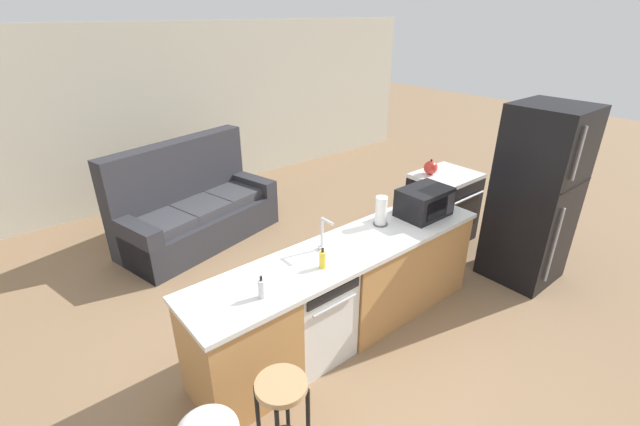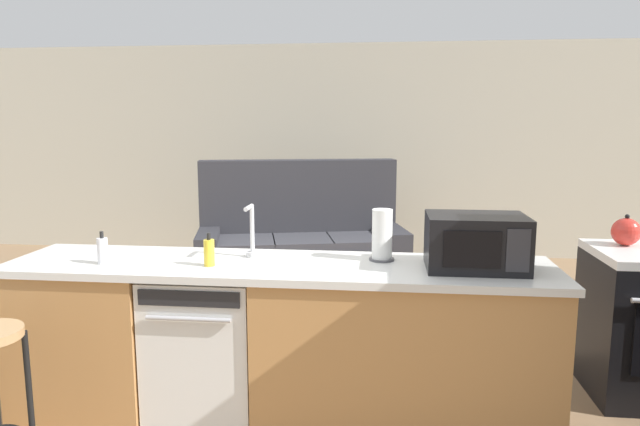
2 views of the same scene
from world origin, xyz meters
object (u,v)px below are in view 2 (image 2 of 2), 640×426
Objects in this scene: paper_towel_roll at (382,236)px; microwave at (476,242)px; soap_bottle at (209,252)px; kettle at (626,232)px; couch at (301,248)px; dish_soap_bottle at (103,250)px; dishwasher at (209,345)px.

microwave is at bearing -15.02° from paper_towel_roll.
soap_bottle is at bearing -175.98° from microwave.
couch reaches higher than kettle.
paper_towel_roll is 1.50m from dish_soap_bottle.
soap_bottle is (-0.90, -0.23, -0.07)m from paper_towel_roll.
dishwasher is 1.14m from paper_towel_roll.
soap_bottle is 0.08× the size of couch.
dish_soap_bottle is at bearing -167.03° from dishwasher.
paper_towel_roll reaches higher than kettle.
microwave is 2.99m from couch.
dishwasher is 0.39× the size of couch.
soap_bottle reaches higher than dishwasher.
dish_soap_bottle is 0.86× the size of kettle.
kettle is (1.48, 0.55, -0.05)m from paper_towel_roll.
dishwasher is 0.56m from soap_bottle.
microwave reaches higher than dish_soap_bottle.
kettle is (2.38, 0.78, 0.01)m from soap_bottle.
dishwasher is at bearing -172.39° from paper_towel_roll.
paper_towel_roll is (-0.48, 0.13, -0.00)m from microwave.
microwave reaches higher than kettle.
soap_bottle is (0.05, -0.10, 0.55)m from dishwasher.
soap_bottle is (-1.38, -0.10, -0.07)m from microwave.
paper_towel_roll is at bearing -159.60° from kettle.
kettle is 3.06m from couch.
kettle is at bearing 15.58° from dishwasher.
dishwasher is 4.77× the size of soap_bottle.
paper_towel_roll is 1.58m from kettle.
couch is at bearing 87.11° from dishwasher.
dishwasher is at bearing 117.24° from soap_bottle.
kettle is at bearing 20.40° from paper_towel_roll.
couch is (0.13, 2.61, -0.03)m from dishwasher.
kettle reaches higher than dish_soap_bottle.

